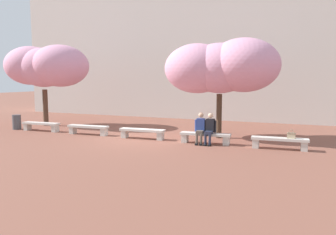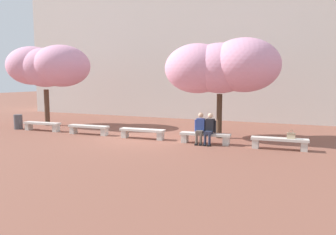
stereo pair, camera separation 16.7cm
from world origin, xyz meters
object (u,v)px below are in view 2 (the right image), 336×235
person_seated_left (200,127)px  handbag (291,135)px  stone_bench_near_east (205,136)px  cherry_tree_secondary (48,66)px  stone_bench_center (142,132)px  stone_bench_east_end (279,142)px  trash_bin (18,122)px  stone_bench_near_west (89,128)px  person_seated_right (210,128)px  stone_bench_west_end (42,125)px  cherry_tree_main (222,67)px

person_seated_left → handbag: bearing=1.1°
stone_bench_near_east → cherry_tree_secondary: cherry_tree_secondary is taller
stone_bench_center → stone_bench_east_end: (5.89, 0.00, 0.00)m
stone_bench_near_east → trash_bin: trash_bin is taller
stone_bench_near_east → person_seated_left: bearing=-164.9°
stone_bench_near_west → stone_bench_near_east: 5.89m
cherry_tree_secondary → person_seated_right: bearing=-10.5°
stone_bench_near_east → person_seated_left: person_seated_left is taller
stone_bench_west_end → stone_bench_near_west: 2.94m
stone_bench_near_west → handbag: handbag is taller
stone_bench_center → handbag: bearing=0.1°
stone_bench_near_east → cherry_tree_secondary: (-9.99, 1.83, 3.10)m
person_seated_left → cherry_tree_main: cherry_tree_main is taller
stone_bench_center → stone_bench_near_east: bearing=0.0°
cherry_tree_main → stone_bench_near_east: bearing=-99.7°
person_seated_left → stone_bench_near_west: bearing=179.5°
stone_bench_near_west → cherry_tree_secondary: cherry_tree_secondary is taller
cherry_tree_main → trash_bin: cherry_tree_main is taller
cherry_tree_main → stone_bench_near_west: bearing=-165.1°
stone_bench_east_end → handbag: handbag is taller
stone_bench_near_west → cherry_tree_secondary: bearing=156.0°
person_seated_left → trash_bin: 10.30m
stone_bench_near_east → cherry_tree_main: (0.28, 1.64, 2.90)m
cherry_tree_secondary → trash_bin: 3.58m
person_seated_right → handbag: (3.15, 0.07, -0.12)m
stone_bench_center → cherry_tree_secondary: size_ratio=0.43×
stone_bench_near_east → stone_bench_east_end: bearing=0.0°
cherry_tree_secondary → cherry_tree_main: bearing=-1.1°
handbag → cherry_tree_main: size_ratio=0.07×
person_seated_left → person_seated_right: size_ratio=1.00×
stone_bench_near_east → trash_bin: 10.49m
trash_bin → handbag: bearing=0.1°
stone_bench_east_end → cherry_tree_secondary: (-12.94, 1.83, 3.10)m
stone_bench_west_end → handbag: bearing=0.1°
cherry_tree_main → cherry_tree_secondary: (-10.28, 0.19, 0.20)m
stone_bench_near_west → person_seated_right: 6.10m
stone_bench_center → person_seated_right: (3.15, -0.05, 0.39)m
handbag → cherry_tree_secondary: size_ratio=0.07×
cherry_tree_main → cherry_tree_secondary: 10.28m
stone_bench_near_west → stone_bench_east_end: same height
stone_bench_near_east → trash_bin: bearing=-179.9°
stone_bench_center → stone_bench_near_east: (2.94, 0.00, 0.00)m
stone_bench_west_end → cherry_tree_secondary: (-1.17, 1.83, 3.10)m
stone_bench_west_end → stone_bench_center: size_ratio=1.00×
stone_bench_near_east → person_seated_left: size_ratio=1.64×
person_seated_right → cherry_tree_main: size_ratio=0.25×
stone_bench_west_end → person_seated_right: 9.04m
stone_bench_near_east → trash_bin: (-10.49, -0.02, 0.08)m
cherry_tree_secondary → stone_bench_near_east: bearing=-10.4°
stone_bench_west_end → stone_bench_near_east: size_ratio=1.00×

